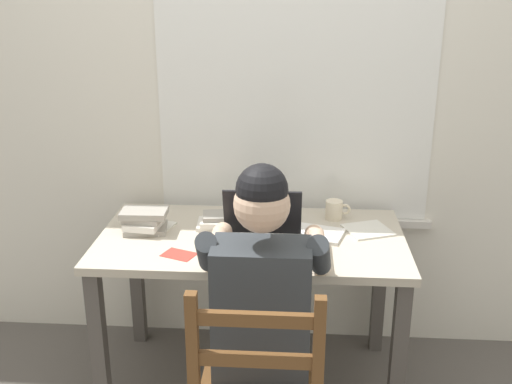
% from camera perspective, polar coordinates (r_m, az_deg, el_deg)
% --- Properties ---
extents(ground_plane, '(8.00, 8.00, 0.00)m').
position_cam_1_polar(ground_plane, '(3.00, -0.38, -17.24)').
color(ground_plane, '#56514C').
extents(back_wall, '(6.00, 0.08, 2.60)m').
position_cam_1_polar(back_wall, '(2.89, 0.30, 9.53)').
color(back_wall, silver).
rests_on(back_wall, ground).
extents(desk, '(1.32, 0.71, 0.74)m').
position_cam_1_polar(desk, '(2.67, -0.41, -6.22)').
color(desk, '#BCB29E').
rests_on(desk, ground).
extents(seated_person, '(0.50, 0.60, 1.23)m').
position_cam_1_polar(seated_person, '(2.27, 0.68, -10.14)').
color(seated_person, '#33383D').
rests_on(seated_person, ground).
extents(laptop, '(0.33, 0.30, 0.23)m').
position_cam_1_polar(laptop, '(2.50, 0.48, -4.12)').
color(laptop, black).
rests_on(laptop, desk).
extents(computer_mouse, '(0.06, 0.10, 0.03)m').
position_cam_1_polar(computer_mouse, '(2.48, 5.77, -5.31)').
color(computer_mouse, black).
rests_on(computer_mouse, desk).
extents(coffee_mug_white, '(0.12, 0.08, 0.09)m').
position_cam_1_polar(coffee_mug_white, '(2.82, 7.40, -1.68)').
color(coffee_mug_white, beige).
rests_on(coffee_mug_white, desk).
extents(coffee_mug_dark, '(0.13, 0.09, 0.10)m').
position_cam_1_polar(coffee_mug_dark, '(2.71, 1.33, -2.26)').
color(coffee_mug_dark, black).
rests_on(coffee_mug_dark, desk).
extents(book_stack_main, '(0.20, 0.18, 0.10)m').
position_cam_1_polar(book_stack_main, '(2.70, -10.46, -2.67)').
color(book_stack_main, gray).
rests_on(book_stack_main, desk).
extents(book_stack_side, '(0.19, 0.16, 0.06)m').
position_cam_1_polar(book_stack_side, '(2.72, -3.53, -2.72)').
color(book_stack_side, white).
rests_on(book_stack_side, desk).
extents(paper_pile_near_laptop, '(0.23, 0.21, 0.01)m').
position_cam_1_polar(paper_pile_near_laptop, '(2.76, -9.97, -3.20)').
color(paper_pile_near_laptop, silver).
rests_on(paper_pile_near_laptop, desk).
extents(paper_pile_back_corner, '(0.27, 0.23, 0.02)m').
position_cam_1_polar(paper_pile_back_corner, '(2.64, 5.57, -3.90)').
color(paper_pile_back_corner, white).
rests_on(paper_pile_back_corner, desk).
extents(paper_pile_side, '(0.24, 0.23, 0.01)m').
position_cam_1_polar(paper_pile_side, '(2.72, 10.47, -3.53)').
color(paper_pile_side, silver).
rests_on(paper_pile_side, desk).
extents(landscape_photo_print, '(0.15, 0.13, 0.00)m').
position_cam_1_polar(landscape_photo_print, '(2.47, -7.27, -5.87)').
color(landscape_photo_print, '#C63D33').
rests_on(landscape_photo_print, desk).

